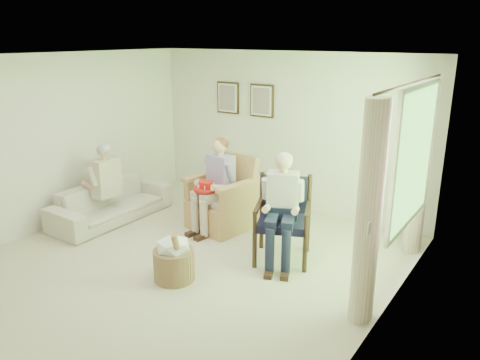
{
  "coord_description": "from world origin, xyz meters",
  "views": [
    {
      "loc": [
        3.69,
        -4.02,
        2.84
      ],
      "look_at": [
        0.45,
        0.74,
        1.05
      ],
      "focal_mm": 35.0,
      "sensor_mm": 36.0,
      "label": 1
    }
  ],
  "objects_px": {
    "hatbox": "(174,258)",
    "sofa": "(111,202)",
    "wicker_armchair": "(223,205)",
    "person_sofa": "(103,179)",
    "wood_armchair": "(286,216)",
    "red_hat": "(206,187)",
    "person_wicker": "(216,178)",
    "person_dark": "(280,201)"
  },
  "relations": [
    {
      "from": "person_wicker",
      "to": "red_hat",
      "type": "distance_m",
      "value": 0.22
    },
    {
      "from": "hatbox",
      "to": "sofa",
      "type": "bearing_deg",
      "value": 157.33
    },
    {
      "from": "wicker_armchair",
      "to": "red_hat",
      "type": "xyz_separation_m",
      "value": [
        -0.04,
        -0.34,
        0.37
      ]
    },
    {
      "from": "wicker_armchair",
      "to": "sofa",
      "type": "bearing_deg",
      "value": -145.13
    },
    {
      "from": "wicker_armchair",
      "to": "person_wicker",
      "type": "xyz_separation_m",
      "value": [
        0.0,
        -0.15,
        0.46
      ]
    },
    {
      "from": "wood_armchair",
      "to": "person_dark",
      "type": "bearing_deg",
      "value": -113.12
    },
    {
      "from": "person_dark",
      "to": "hatbox",
      "type": "xyz_separation_m",
      "value": [
        -0.81,
        -1.12,
        -0.56
      ]
    },
    {
      "from": "person_dark",
      "to": "person_sofa",
      "type": "distance_m",
      "value": 2.96
    },
    {
      "from": "hatbox",
      "to": "person_sofa",
      "type": "bearing_deg",
      "value": 160.24
    },
    {
      "from": "person_wicker",
      "to": "person_dark",
      "type": "relative_size",
      "value": 0.98
    },
    {
      "from": "person_sofa",
      "to": "hatbox",
      "type": "bearing_deg",
      "value": 71.44
    },
    {
      "from": "person_wicker",
      "to": "person_dark",
      "type": "xyz_separation_m",
      "value": [
        1.3,
        -0.39,
        0.03
      ]
    },
    {
      "from": "sofa",
      "to": "person_sofa",
      "type": "bearing_deg",
      "value": 180.0
    },
    {
      "from": "wood_armchair",
      "to": "sofa",
      "type": "height_order",
      "value": "wood_armchair"
    },
    {
      "from": "wood_armchair",
      "to": "person_dark",
      "type": "relative_size",
      "value": 0.75
    },
    {
      "from": "person_wicker",
      "to": "red_hat",
      "type": "relative_size",
      "value": 3.94
    },
    {
      "from": "wicker_armchair",
      "to": "red_hat",
      "type": "relative_size",
      "value": 3.15
    },
    {
      "from": "red_hat",
      "to": "hatbox",
      "type": "relative_size",
      "value": 0.48
    },
    {
      "from": "wood_armchair",
      "to": "person_sofa",
      "type": "height_order",
      "value": "person_sofa"
    },
    {
      "from": "person_wicker",
      "to": "person_dark",
      "type": "bearing_deg",
      "value": -6.82
    },
    {
      "from": "wicker_armchair",
      "to": "hatbox",
      "type": "height_order",
      "value": "wicker_armchair"
    },
    {
      "from": "hatbox",
      "to": "person_dark",
      "type": "bearing_deg",
      "value": 54.0
    },
    {
      "from": "person_dark",
      "to": "red_hat",
      "type": "relative_size",
      "value": 4.04
    },
    {
      "from": "red_hat",
      "to": "hatbox",
      "type": "distance_m",
      "value": 1.48
    },
    {
      "from": "person_dark",
      "to": "person_wicker",
      "type": "bearing_deg",
      "value": 140.1
    },
    {
      "from": "person_wicker",
      "to": "wood_armchair",
      "type": "bearing_deg",
      "value": 0.51
    },
    {
      "from": "person_sofa",
      "to": "hatbox",
      "type": "height_order",
      "value": "person_sofa"
    },
    {
      "from": "person_sofa",
      "to": "hatbox",
      "type": "xyz_separation_m",
      "value": [
        2.13,
        -0.76,
        -0.42
      ]
    },
    {
      "from": "red_hat",
      "to": "wicker_armchair",
      "type": "bearing_deg",
      "value": 82.57
    },
    {
      "from": "wicker_armchair",
      "to": "sofa",
      "type": "relative_size",
      "value": 0.55
    },
    {
      "from": "sofa",
      "to": "person_sofa",
      "type": "height_order",
      "value": "person_sofa"
    },
    {
      "from": "sofa",
      "to": "hatbox",
      "type": "xyz_separation_m",
      "value": [
        2.13,
        -0.89,
        -0.01
      ]
    },
    {
      "from": "person_dark",
      "to": "hatbox",
      "type": "bearing_deg",
      "value": -149.12
    },
    {
      "from": "person_sofa",
      "to": "person_dark",
      "type": "bearing_deg",
      "value": 98.03
    },
    {
      "from": "person_wicker",
      "to": "red_hat",
      "type": "bearing_deg",
      "value": -92.76
    },
    {
      "from": "sofa",
      "to": "person_sofa",
      "type": "relative_size",
      "value": 1.59
    },
    {
      "from": "wicker_armchair",
      "to": "hatbox",
      "type": "distance_m",
      "value": 1.72
    },
    {
      "from": "sofa",
      "to": "person_wicker",
      "type": "bearing_deg",
      "value": -69.38
    },
    {
      "from": "wicker_armchair",
      "to": "wood_armchair",
      "type": "bearing_deg",
      "value": -5.6
    },
    {
      "from": "wicker_armchair",
      "to": "person_wicker",
      "type": "relative_size",
      "value": 0.8
    },
    {
      "from": "hatbox",
      "to": "person_wicker",
      "type": "bearing_deg",
      "value": 107.83
    },
    {
      "from": "wicker_armchair",
      "to": "person_sofa",
      "type": "distance_m",
      "value": 1.9
    }
  ]
}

